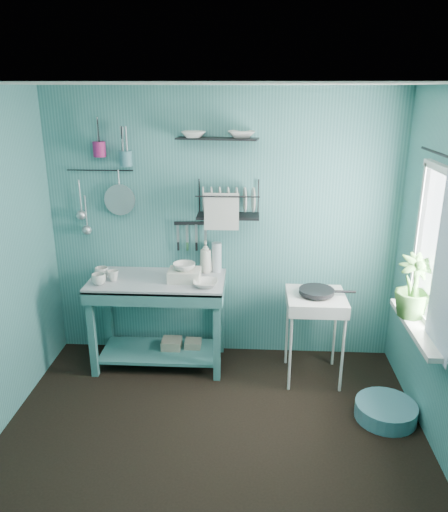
# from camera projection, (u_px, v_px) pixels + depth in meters

# --- Properties ---
(floor) EXTENTS (3.20, 3.20, 0.00)m
(floor) POSITION_uv_depth(u_px,v_px,m) (210.00, 452.00, 3.58)
(floor) COLOR black
(floor) RESTS_ON ground
(ceiling) EXTENTS (3.20, 3.20, 0.00)m
(ceiling) POSITION_uv_depth(u_px,v_px,m) (206.00, 84.00, 2.77)
(ceiling) COLOR silver
(ceiling) RESTS_ON ground
(wall_back) EXTENTS (3.20, 0.00, 3.20)m
(wall_back) POSITION_uv_depth(u_px,v_px,m) (223.00, 228.00, 4.59)
(wall_back) COLOR #3A7775
(wall_back) RESTS_ON ground
(wall_front) EXTENTS (3.20, 0.00, 3.20)m
(wall_front) POSITION_uv_depth(u_px,v_px,m) (171.00, 457.00, 1.76)
(wall_front) COLOR #3A7775
(wall_front) RESTS_ON ground
(work_counter) EXTENTS (1.30, 0.83, 0.85)m
(work_counter) POSITION_uv_depth(u_px,v_px,m) (159.00, 322.00, 4.60)
(work_counter) COLOR #35716F
(work_counter) RESTS_ON floor
(mug_left) EXTENTS (0.12, 0.12, 0.10)m
(mug_left) POSITION_uv_depth(u_px,v_px,m) (99.00, 279.00, 4.32)
(mug_left) COLOR silver
(mug_left) RESTS_ON work_counter
(mug_mid) EXTENTS (0.14, 0.14, 0.09)m
(mug_mid) POSITION_uv_depth(u_px,v_px,m) (113.00, 276.00, 4.41)
(mug_mid) COLOR silver
(mug_mid) RESTS_ON work_counter
(mug_right) EXTENTS (0.17, 0.17, 0.10)m
(mug_right) POSITION_uv_depth(u_px,v_px,m) (102.00, 273.00, 4.47)
(mug_right) COLOR silver
(mug_right) RESTS_ON work_counter
(wash_tub) EXTENTS (0.28, 0.22, 0.10)m
(wash_tub) POSITION_uv_depth(u_px,v_px,m) (184.00, 275.00, 4.41)
(wash_tub) COLOR beige
(wash_tub) RESTS_ON work_counter
(tub_bowl) EXTENTS (0.20, 0.19, 0.06)m
(tub_bowl) POSITION_uv_depth(u_px,v_px,m) (184.00, 267.00, 4.39)
(tub_bowl) COLOR silver
(tub_bowl) RESTS_ON wash_tub
(soap_bottle) EXTENTS (0.11, 0.12, 0.30)m
(soap_bottle) POSITION_uv_depth(u_px,v_px,m) (206.00, 257.00, 4.58)
(soap_bottle) COLOR beige
(soap_bottle) RESTS_ON work_counter
(water_bottle) EXTENTS (0.09, 0.09, 0.28)m
(water_bottle) POSITION_uv_depth(u_px,v_px,m) (217.00, 257.00, 4.60)
(water_bottle) COLOR #ACB8C0
(water_bottle) RESTS_ON work_counter
(counter_bowl) EXTENTS (0.22, 0.22, 0.05)m
(counter_bowl) POSITION_uv_depth(u_px,v_px,m) (206.00, 284.00, 4.29)
(counter_bowl) COLOR silver
(counter_bowl) RESTS_ON work_counter
(hotplate_stand) EXTENTS (0.57, 0.57, 0.80)m
(hotplate_stand) POSITION_uv_depth(u_px,v_px,m) (314.00, 337.00, 4.39)
(hotplate_stand) COLOR silver
(hotplate_stand) RESTS_ON floor
(frying_pan) EXTENTS (0.30, 0.30, 0.03)m
(frying_pan) POSITION_uv_depth(u_px,v_px,m) (317.00, 291.00, 4.25)
(frying_pan) COLOR black
(frying_pan) RESTS_ON hotplate_stand
(knife_strip) EXTENTS (0.32, 0.05, 0.03)m
(knife_strip) POSITION_uv_depth(u_px,v_px,m) (192.00, 223.00, 4.56)
(knife_strip) COLOR black
(knife_strip) RESTS_ON wall_back
(dish_rack) EXTENTS (0.58, 0.33, 0.32)m
(dish_rack) POSITION_uv_depth(u_px,v_px,m) (228.00, 199.00, 4.37)
(dish_rack) COLOR black
(dish_rack) RESTS_ON wall_back
(upper_shelf) EXTENTS (0.72, 0.27, 0.01)m
(upper_shelf) POSITION_uv_depth(u_px,v_px,m) (217.00, 139.00, 4.23)
(upper_shelf) COLOR black
(upper_shelf) RESTS_ON wall_back
(shelf_bowl_left) EXTENTS (0.21, 0.21, 0.05)m
(shelf_bowl_left) POSITION_uv_depth(u_px,v_px,m) (194.00, 139.00, 4.25)
(shelf_bowl_left) COLOR silver
(shelf_bowl_left) RESTS_ON upper_shelf
(shelf_bowl_right) EXTENTS (0.25, 0.25, 0.06)m
(shelf_bowl_right) POSITION_uv_depth(u_px,v_px,m) (241.00, 146.00, 4.24)
(shelf_bowl_right) COLOR silver
(shelf_bowl_right) RESTS_ON upper_shelf
(utensil_cup_magenta) EXTENTS (0.11, 0.11, 0.13)m
(utensil_cup_magenta) POSITION_uv_depth(u_px,v_px,m) (99.00, 149.00, 4.34)
(utensil_cup_magenta) COLOR #921B58
(utensil_cup_magenta) RESTS_ON wall_back
(utensil_cup_teal) EXTENTS (0.11, 0.11, 0.13)m
(utensil_cup_teal) POSITION_uv_depth(u_px,v_px,m) (126.00, 159.00, 4.35)
(utensil_cup_teal) COLOR #3A707A
(utensil_cup_teal) RESTS_ON wall_back
(colander) EXTENTS (0.28, 0.03, 0.28)m
(colander) POSITION_uv_depth(u_px,v_px,m) (120.00, 200.00, 4.51)
(colander) COLOR #ABAFB4
(colander) RESTS_ON wall_back
(ladle_outer) EXTENTS (0.01, 0.01, 0.30)m
(ladle_outer) POSITION_uv_depth(u_px,v_px,m) (80.00, 196.00, 4.53)
(ladle_outer) COLOR #ABAFB4
(ladle_outer) RESTS_ON wall_back
(ladle_inner) EXTENTS (0.01, 0.01, 0.30)m
(ladle_inner) POSITION_uv_depth(u_px,v_px,m) (86.00, 212.00, 4.57)
(ladle_inner) COLOR #ABAFB4
(ladle_inner) RESTS_ON wall_back
(hook_rail) EXTENTS (0.60, 0.01, 0.01)m
(hook_rail) POSITION_uv_depth(u_px,v_px,m) (100.00, 170.00, 4.45)
(hook_rail) COLOR black
(hook_rail) RESTS_ON wall_back
(window_glass) EXTENTS (0.00, 1.10, 1.10)m
(window_glass) POSITION_uv_depth(u_px,v_px,m) (441.00, 251.00, 3.46)
(window_glass) COLOR white
(window_glass) RESTS_ON wall_right
(windowsill) EXTENTS (0.16, 0.95, 0.04)m
(windowsill) POSITION_uv_depth(u_px,v_px,m) (418.00, 327.00, 3.66)
(windowsill) COLOR silver
(windowsill) RESTS_ON wall_right
(curtain) EXTENTS (0.00, 1.35, 1.35)m
(curtain) POSITION_uv_depth(u_px,v_px,m) (448.00, 259.00, 3.17)
(curtain) COLOR silver
(curtain) RESTS_ON wall_right
(curtain_rod) EXTENTS (0.02, 1.05, 0.02)m
(curtain_rod) POSITION_uv_depth(u_px,v_px,m) (448.00, 157.00, 3.26)
(curtain_rod) COLOR black
(curtain_rod) RESTS_ON wall_right
(potted_plant) EXTENTS (0.30, 0.30, 0.48)m
(potted_plant) POSITION_uv_depth(u_px,v_px,m) (414.00, 287.00, 3.72)
(potted_plant) COLOR #366528
(potted_plant) RESTS_ON windowsill
(storage_tin_large) EXTENTS (0.18, 0.18, 0.22)m
(storage_tin_large) POSITION_uv_depth(u_px,v_px,m) (172.00, 350.00, 4.74)
(storage_tin_large) COLOR gray
(storage_tin_large) RESTS_ON floor
(storage_tin_small) EXTENTS (0.15, 0.15, 0.20)m
(storage_tin_small) POSITION_uv_depth(u_px,v_px,m) (193.00, 350.00, 4.76)
(storage_tin_small) COLOR gray
(storage_tin_small) RESTS_ON floor
(floor_basin) EXTENTS (0.48, 0.48, 0.13)m
(floor_basin) POSITION_uv_depth(u_px,v_px,m) (386.00, 411.00, 3.92)
(floor_basin) COLOR teal
(floor_basin) RESTS_ON floor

